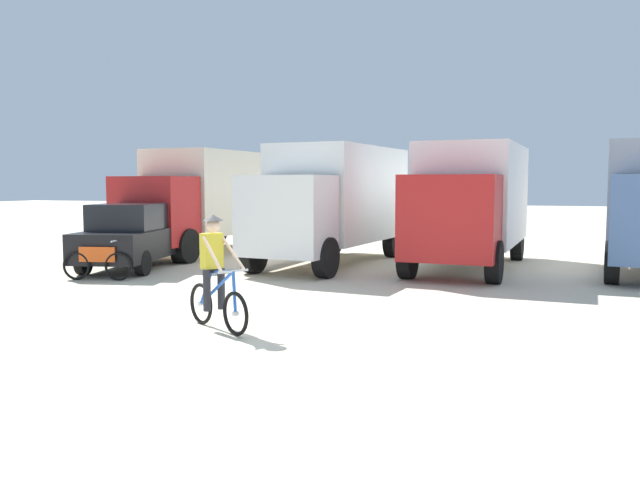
{
  "coord_description": "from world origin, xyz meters",
  "views": [
    {
      "loc": [
        4.28,
        -9.8,
        2.31
      ],
      "look_at": [
        -0.19,
        3.21,
        1.1
      ],
      "focal_mm": 36.51,
      "sensor_mm": 36.0,
      "label": 1
    }
  ],
  "objects_px": {
    "box_truck_cream_rv": "(207,196)",
    "cyclist_orange_shirt": "(215,276)",
    "sedan_parked": "(133,236)",
    "box_truck_white_box": "(333,198)",
    "box_truck_avon_van": "(471,199)",
    "bicycle_spare": "(97,264)"
  },
  "relations": [
    {
      "from": "box_truck_cream_rv",
      "to": "cyclist_orange_shirt",
      "type": "bearing_deg",
      "value": -60.6
    },
    {
      "from": "box_truck_white_box",
      "to": "box_truck_avon_van",
      "type": "relative_size",
      "value": 1.01
    },
    {
      "from": "bicycle_spare",
      "to": "box_truck_cream_rv",
      "type": "bearing_deg",
      "value": 95.06
    },
    {
      "from": "box_truck_cream_rv",
      "to": "box_truck_white_box",
      "type": "height_order",
      "value": "same"
    },
    {
      "from": "box_truck_white_box",
      "to": "cyclist_orange_shirt",
      "type": "bearing_deg",
      "value": -84.55
    },
    {
      "from": "box_truck_cream_rv",
      "to": "cyclist_orange_shirt",
      "type": "height_order",
      "value": "box_truck_cream_rv"
    },
    {
      "from": "box_truck_cream_rv",
      "to": "bicycle_spare",
      "type": "relative_size",
      "value": 4.04
    },
    {
      "from": "box_truck_cream_rv",
      "to": "sedan_parked",
      "type": "bearing_deg",
      "value": -88.47
    },
    {
      "from": "box_truck_white_box",
      "to": "cyclist_orange_shirt",
      "type": "distance_m",
      "value": 8.74
    },
    {
      "from": "box_truck_cream_rv",
      "to": "box_truck_white_box",
      "type": "xyz_separation_m",
      "value": [
        4.86,
        -1.44,
        0.0
      ]
    },
    {
      "from": "bicycle_spare",
      "to": "box_truck_white_box",
      "type": "bearing_deg",
      "value": 49.0
    },
    {
      "from": "box_truck_cream_rv",
      "to": "cyclist_orange_shirt",
      "type": "xyz_separation_m",
      "value": [
        5.68,
        -10.08,
        -1.03
      ]
    },
    {
      "from": "cyclist_orange_shirt",
      "to": "bicycle_spare",
      "type": "height_order",
      "value": "cyclist_orange_shirt"
    },
    {
      "from": "sedan_parked",
      "to": "cyclist_orange_shirt",
      "type": "relative_size",
      "value": 2.46
    },
    {
      "from": "sedan_parked",
      "to": "box_truck_cream_rv",
      "type": "bearing_deg",
      "value": 91.53
    },
    {
      "from": "cyclist_orange_shirt",
      "to": "bicycle_spare",
      "type": "relative_size",
      "value": 1.07
    },
    {
      "from": "box_truck_cream_rv",
      "to": "bicycle_spare",
      "type": "height_order",
      "value": "box_truck_cream_rv"
    },
    {
      "from": "box_truck_cream_rv",
      "to": "sedan_parked",
      "type": "relative_size",
      "value": 1.54
    },
    {
      "from": "sedan_parked",
      "to": "cyclist_orange_shirt",
      "type": "bearing_deg",
      "value": -46.05
    },
    {
      "from": "box_truck_avon_van",
      "to": "sedan_parked",
      "type": "xyz_separation_m",
      "value": [
        -8.55,
        -3.25,
        -0.99
      ]
    },
    {
      "from": "cyclist_orange_shirt",
      "to": "box_truck_cream_rv",
      "type": "bearing_deg",
      "value": 119.4
    },
    {
      "from": "box_truck_cream_rv",
      "to": "box_truck_white_box",
      "type": "distance_m",
      "value": 5.07
    }
  ]
}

